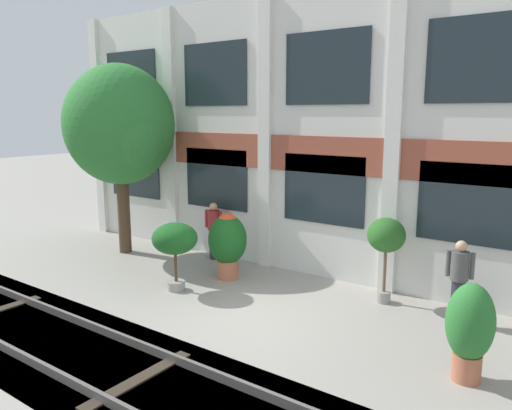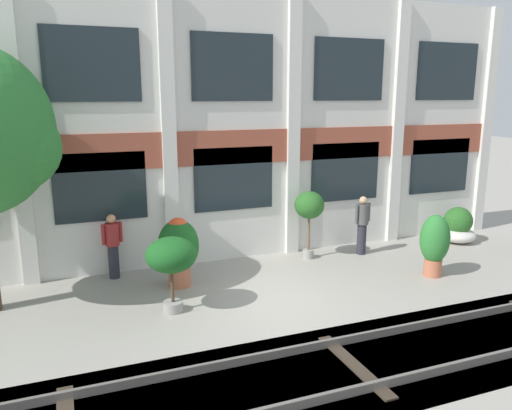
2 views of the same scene
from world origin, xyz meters
name	(u,v)px [view 1 (image 1 of 2)]	position (x,y,z in m)	size (l,w,h in m)	color
ground_plane	(251,315)	(0.00, 0.00, 0.00)	(80.00, 80.00, 0.00)	#9E998E
apartment_facade	(329,136)	(0.00, 3.25, 3.55)	(17.60, 0.64, 7.11)	silver
rail_tracks	(136,386)	(0.00, -3.07, -0.13)	(25.24, 2.80, 0.43)	#4C473F
broadleaf_tree	(120,128)	(-5.88, 1.63, 3.67)	(3.30, 3.15, 5.49)	#4C3826
potted_plant_glazed_jar	(228,241)	(-1.88, 1.55, 0.97)	(0.97, 0.97, 1.67)	#B76647
potted_plant_fluted_column	(470,325)	(4.21, -0.08, 0.91)	(0.73, 0.73, 1.58)	#B76647
potted_plant_low_pan	(175,241)	(-2.32, 0.17, 1.20)	(1.06, 1.06, 1.61)	gray
potted_plant_terracotta_small	(386,238)	(1.93, 2.29, 1.45)	(0.82, 0.82, 1.90)	gray
resident_by_doorway	(214,229)	(-3.27, 2.65, 0.87)	(0.51, 0.34, 1.62)	#282833
resident_watching_tracks	(459,279)	(3.52, 2.09, 0.90)	(0.53, 0.34, 1.68)	#282833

